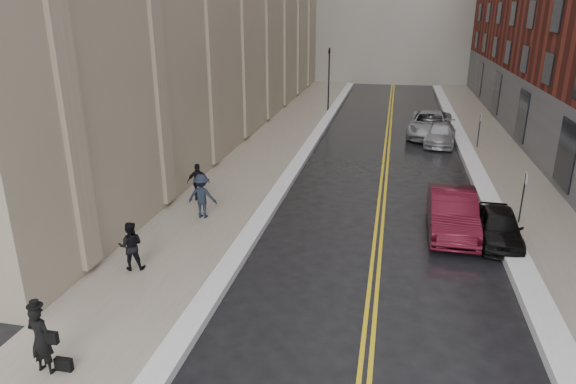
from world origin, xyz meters
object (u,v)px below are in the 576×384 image
at_px(pedestrian_main, 41,339).
at_px(pedestrian_b, 202,196).
at_px(car_silver_near, 440,134).
at_px(car_silver_far, 430,124).
at_px(car_black, 499,226).
at_px(car_maroon, 452,212).
at_px(pedestrian_a, 131,246).
at_px(pedestrian_c, 198,182).

height_order(pedestrian_main, pedestrian_b, pedestrian_b).
distance_m(car_silver_near, pedestrian_main, 26.73).
relative_size(car_silver_far, pedestrian_b, 3.28).
bearing_deg(car_silver_far, car_silver_near, -69.16).
bearing_deg(car_black, pedestrian_main, -137.10).
distance_m(car_maroon, pedestrian_main, 14.52).
xyz_separation_m(pedestrian_main, pedestrian_a, (-0.42, 5.02, -0.06)).
distance_m(car_black, car_maroon, 1.74).
relative_size(car_maroon, car_silver_far, 0.82).
bearing_deg(car_silver_near, car_maroon, -85.04).
distance_m(car_silver_near, pedestrian_b, 18.13).
bearing_deg(pedestrian_main, car_silver_near, -106.46).
distance_m(car_maroon, car_silver_far, 16.10).
relative_size(car_silver_near, car_silver_far, 0.74).
bearing_deg(car_maroon, car_black, -21.20).
height_order(car_black, car_silver_far, car_silver_far).
bearing_deg(pedestrian_a, car_maroon, -170.22).
relative_size(car_maroon, pedestrian_c, 2.95).
xyz_separation_m(car_maroon, pedestrian_b, (-9.74, -0.88, 0.25)).
distance_m(car_maroon, pedestrian_a, 11.79).
distance_m(car_black, pedestrian_b, 11.35).
bearing_deg(pedestrian_a, car_silver_near, -137.41).
distance_m(car_black, pedestrian_a, 12.97).
bearing_deg(car_silver_near, pedestrian_a, -112.10).
xyz_separation_m(car_silver_near, pedestrian_b, (-10.30, -14.91, 0.41)).
xyz_separation_m(car_maroon, car_silver_near, (0.56, 14.03, -0.16)).
relative_size(pedestrian_b, pedestrian_c, 1.09).
relative_size(car_black, pedestrian_c, 2.25).
relative_size(car_black, pedestrian_b, 2.07).
bearing_deg(car_maroon, car_silver_far, 90.94).
distance_m(car_silver_near, car_silver_far, 2.15).
bearing_deg(car_silver_far, car_black, -78.83).
xyz_separation_m(car_silver_far, pedestrian_a, (-10.42, -21.61, 0.14)).
relative_size(car_silver_far, pedestrian_a, 3.66).
height_order(car_black, car_maroon, car_maroon).
bearing_deg(pedestrian_c, car_silver_near, -146.25).
bearing_deg(pedestrian_b, pedestrian_c, -65.86).
xyz_separation_m(car_black, car_silver_far, (-1.60, 16.75, 0.19)).
height_order(car_silver_near, car_silver_far, car_silver_far).
bearing_deg(pedestrian_a, car_silver_far, -133.82).
height_order(pedestrian_main, pedestrian_c, pedestrian_main).
bearing_deg(pedestrian_main, car_silver_far, -103.77).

